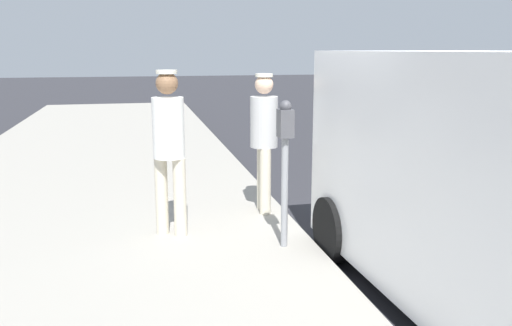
% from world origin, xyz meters
% --- Properties ---
extents(ground_plane, '(80.00, 80.00, 0.00)m').
position_xyz_m(ground_plane, '(0.00, 0.00, 0.00)').
color(ground_plane, '#2D2D33').
extents(sidewalk_slab, '(5.00, 32.00, 0.15)m').
position_xyz_m(sidewalk_slab, '(3.50, 0.00, 0.07)').
color(sidewalk_slab, '#9E998E').
rests_on(sidewalk_slab, ground).
extents(parking_meter_near, '(0.14, 0.18, 1.52)m').
position_xyz_m(parking_meter_near, '(1.35, -0.11, 1.18)').
color(parking_meter_near, gray).
rests_on(parking_meter_near, sidewalk_slab).
extents(pedestrian_in_white, '(0.34, 0.34, 1.80)m').
position_xyz_m(pedestrian_in_white, '(2.47, -0.74, 1.19)').
color(pedestrian_in_white, beige).
rests_on(pedestrian_in_white, sidewalk_slab).
extents(pedestrian_in_gray, '(0.34, 0.36, 1.73)m').
position_xyz_m(pedestrian_in_gray, '(1.27, -1.36, 1.14)').
color(pedestrian_in_gray, beige).
rests_on(pedestrian_in_gray, sidewalk_slab).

